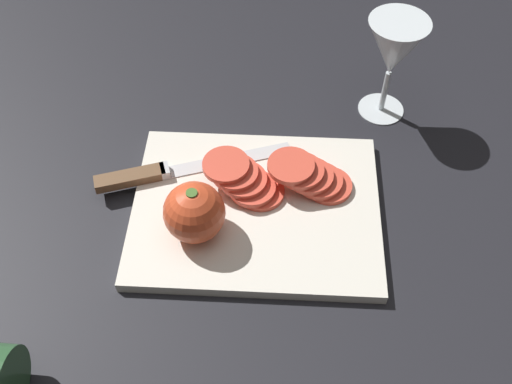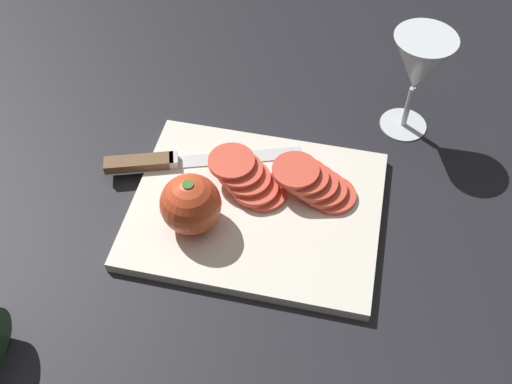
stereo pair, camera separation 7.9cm
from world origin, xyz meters
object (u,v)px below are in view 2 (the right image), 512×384
Objects in this scene: tomato_slice_stack_far at (314,183)px; knife at (161,162)px; wine_glass at (419,67)px; whole_tomato at (191,204)px; tomato_slice_stack_near at (247,178)px.

knife is at bearing -0.99° from tomato_slice_stack_far.
wine_glass reaches higher than tomato_slice_stack_far.
whole_tomato is at bearing 29.82° from tomato_slice_stack_far.
tomato_slice_stack_far is at bearing -19.36° from knife.
knife is (0.34, 0.17, -0.09)m from wine_glass.
tomato_slice_stack_far is (-0.09, -0.01, 0.00)m from tomato_slice_stack_near.
wine_glass reaches higher than knife.
tomato_slice_stack_near is at bearing 41.88° from wine_glass.
wine_glass reaches higher than tomato_slice_stack_near.
tomato_slice_stack_near is (-0.06, -0.07, -0.02)m from whole_tomato.
wine_glass is 0.22m from tomato_slice_stack_far.
wine_glass is 0.39m from knife.
tomato_slice_stack_far is (-0.15, -0.08, -0.02)m from whole_tomato.
whole_tomato is 0.29× the size of knife.
wine_glass is at bearing -138.12° from tomato_slice_stack_near.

